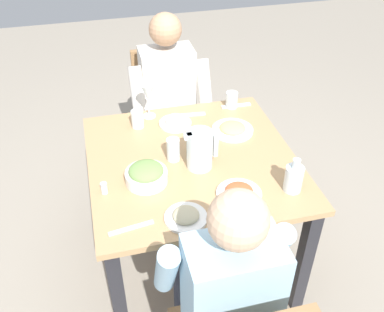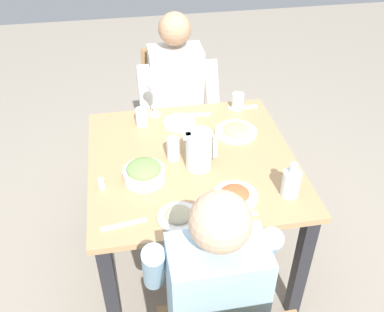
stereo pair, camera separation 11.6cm
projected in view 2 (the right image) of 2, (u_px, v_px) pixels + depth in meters
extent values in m
plane|color=gray|center=(192.00, 255.00, 2.51)|extent=(8.00, 8.00, 0.00)
cube|color=tan|center=(192.00, 161.00, 2.09)|extent=(0.98, 0.98, 0.03)
cube|color=#232328|center=(111.00, 296.00, 1.90)|extent=(0.06, 0.06, 0.68)
cube|color=#232328|center=(301.00, 267.00, 2.02)|extent=(0.06, 0.06, 0.68)
cube|color=#232328|center=(107.00, 171.00, 2.59)|extent=(0.06, 0.06, 0.68)
cube|color=#232328|center=(249.00, 156.00, 2.71)|extent=(0.06, 0.06, 0.68)
cube|color=#997047|center=(197.00, 131.00, 3.16)|extent=(0.04, 0.04, 0.41)
cube|color=#997047|center=(150.00, 135.00, 3.12)|extent=(0.04, 0.04, 0.41)
cube|color=#997047|center=(206.00, 159.00, 2.90)|extent=(0.04, 0.04, 0.41)
cube|color=#997047|center=(155.00, 164.00, 2.85)|extent=(0.04, 0.04, 0.41)
cube|color=#997047|center=(176.00, 120.00, 2.88)|extent=(0.40, 0.40, 0.03)
cube|color=#997047|center=(172.00, 77.00, 2.88)|extent=(0.38, 0.04, 0.42)
cube|color=#9EC6E0|center=(216.00, 298.00, 1.49)|extent=(0.32, 0.20, 0.50)
sphere|color=#DBB28E|center=(220.00, 222.00, 1.26)|extent=(0.19, 0.19, 0.19)
cylinder|color=#2D3342|center=(184.00, 302.00, 1.80)|extent=(0.11, 0.38, 0.11)
cylinder|color=#2D3342|center=(178.00, 291.00, 2.06)|extent=(0.10, 0.10, 0.44)
cylinder|color=#9EC6E0|center=(153.00, 269.00, 1.56)|extent=(0.08, 0.23, 0.37)
cylinder|color=#2D3342|center=(224.00, 296.00, 1.82)|extent=(0.11, 0.38, 0.11)
cylinder|color=#2D3342|center=(213.00, 286.00, 2.08)|extent=(0.10, 0.10, 0.44)
cylinder|color=#9EC6E0|center=(261.00, 253.00, 1.61)|extent=(0.08, 0.23, 0.37)
cube|color=silver|center=(176.00, 87.00, 2.69)|extent=(0.32, 0.20, 0.50)
sphere|color=tan|center=(175.00, 29.00, 2.47)|extent=(0.19, 0.19, 0.19)
cylinder|color=#2D3342|center=(195.00, 140.00, 2.73)|extent=(0.11, 0.38, 0.11)
cylinder|color=#2D3342|center=(200.00, 182.00, 2.69)|extent=(0.10, 0.10, 0.44)
cylinder|color=silver|center=(212.00, 91.00, 2.60)|extent=(0.08, 0.23, 0.37)
cylinder|color=#2D3342|center=(168.00, 142.00, 2.70)|extent=(0.11, 0.38, 0.11)
cylinder|color=#2D3342|center=(173.00, 185.00, 2.67)|extent=(0.10, 0.10, 0.44)
cylinder|color=silver|center=(146.00, 97.00, 2.54)|extent=(0.08, 0.23, 0.37)
cylinder|color=silver|center=(199.00, 150.00, 1.98)|extent=(0.12, 0.12, 0.19)
cube|color=silver|center=(215.00, 147.00, 1.98)|extent=(0.02, 0.02, 0.11)
cube|color=silver|center=(187.00, 136.00, 1.92)|extent=(0.04, 0.03, 0.02)
cylinder|color=white|center=(144.00, 175.00, 1.94)|extent=(0.19, 0.19, 0.05)
ellipsoid|color=#759951|center=(144.00, 169.00, 1.92)|extent=(0.15, 0.15, 0.06)
cylinder|color=white|center=(235.00, 196.00, 1.86)|extent=(0.20, 0.20, 0.01)
ellipsoid|color=#CC5B33|center=(235.00, 193.00, 1.85)|extent=(0.12, 0.12, 0.04)
cylinder|color=white|center=(236.00, 132.00, 2.25)|extent=(0.22, 0.22, 0.01)
ellipsoid|color=#E0C670|center=(236.00, 129.00, 2.24)|extent=(0.13, 0.13, 0.04)
cylinder|color=white|center=(179.00, 217.00, 1.76)|extent=(0.18, 0.18, 0.01)
ellipsoid|color=#B7AD89|center=(179.00, 214.00, 1.75)|extent=(0.11, 0.11, 0.04)
cylinder|color=white|center=(179.00, 123.00, 2.32)|extent=(0.17, 0.17, 0.01)
ellipsoid|color=white|center=(179.00, 120.00, 2.31)|extent=(0.11, 0.11, 0.06)
cylinder|color=silver|center=(238.00, 101.00, 2.42)|extent=(0.07, 0.07, 0.09)
cylinder|color=silver|center=(142.00, 117.00, 2.29)|extent=(0.07, 0.07, 0.09)
cylinder|color=silver|center=(173.00, 149.00, 2.05)|extent=(0.06, 0.06, 0.11)
cylinder|color=silver|center=(155.00, 114.00, 2.39)|extent=(0.07, 0.07, 0.01)
cylinder|color=silver|center=(154.00, 106.00, 2.36)|extent=(0.01, 0.01, 0.10)
cone|color=silver|center=(153.00, 91.00, 2.30)|extent=(0.08, 0.08, 0.09)
cylinder|color=silver|center=(291.00, 183.00, 1.84)|extent=(0.08, 0.08, 0.12)
cylinder|color=gold|center=(290.00, 188.00, 1.86)|extent=(0.07, 0.07, 0.07)
cylinder|color=silver|center=(294.00, 168.00, 1.79)|extent=(0.03, 0.03, 0.04)
cylinder|color=white|center=(102.00, 185.00, 1.89)|extent=(0.03, 0.03, 0.04)
cylinder|color=#B2B2B7|center=(101.00, 180.00, 1.88)|extent=(0.03, 0.03, 0.01)
cube|color=silver|center=(242.00, 107.00, 2.45)|extent=(0.17, 0.03, 0.01)
cube|color=silver|center=(235.00, 212.00, 1.79)|extent=(0.18, 0.07, 0.01)
cube|color=silver|center=(195.00, 115.00, 2.39)|extent=(0.17, 0.04, 0.01)
cube|color=silver|center=(124.00, 225.00, 1.73)|extent=(0.19, 0.04, 0.01)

